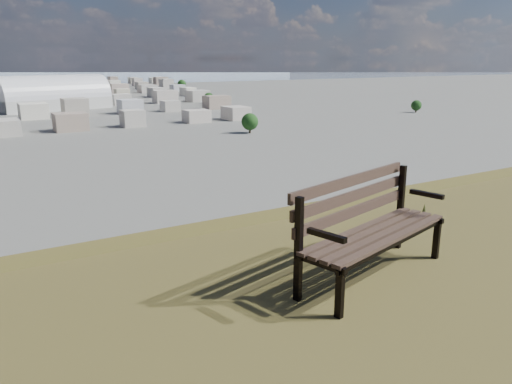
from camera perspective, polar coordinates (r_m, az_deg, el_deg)
park_bench at (r=4.34m, az=12.64°, el=-3.34°), size 1.71×0.93×0.85m
arena at (r=294.97m, az=-22.17°, el=9.81°), size 61.11×37.30×24.04m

